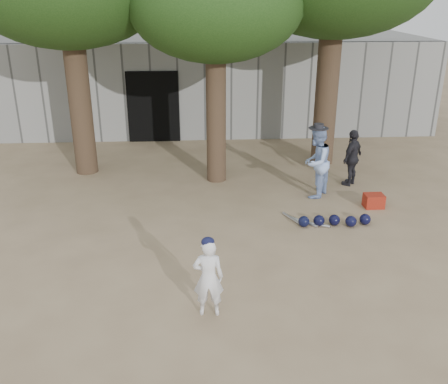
{
  "coord_description": "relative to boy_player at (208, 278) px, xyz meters",
  "views": [
    {
      "loc": [
        0.08,
        -7.69,
        4.48
      ],
      "look_at": [
        0.6,
        1.0,
        0.95
      ],
      "focal_mm": 40.0,
      "sensor_mm": 36.0,
      "label": 1
    }
  ],
  "objects": [
    {
      "name": "ground",
      "position": [
        -0.22,
        1.46,
        -0.62
      ],
      "size": [
        70.0,
        70.0,
        0.0
      ],
      "primitive_type": "plane",
      "color": "#937C5E",
      "rests_on": "ground"
    },
    {
      "name": "back_building",
      "position": [
        -0.23,
        11.8,
        0.88
      ],
      "size": [
        16.0,
        5.24,
        3.0
      ],
      "color": "gray",
      "rests_on": "ground"
    },
    {
      "name": "spectator_dark",
      "position": [
        3.67,
        5.12,
        0.08
      ],
      "size": [
        0.81,
        0.83,
        1.4
      ],
      "primitive_type": "imported",
      "rotation": [
        0.0,
        0.0,
        3.96
      ],
      "color": "black",
      "rests_on": "ground"
    },
    {
      "name": "bat_pile",
      "position": [
        2.05,
        3.01,
        -0.59
      ],
      "size": [
        0.87,
        0.76,
        0.06
      ],
      "color": "#B4B3BB",
      "rests_on": "ground"
    },
    {
      "name": "helmet_row",
      "position": [
        2.66,
        2.83,
        -0.5
      ],
      "size": [
        1.51,
        0.31,
        0.23
      ],
      "color": "black",
      "rests_on": "ground"
    },
    {
      "name": "red_bag",
      "position": [
        3.78,
        3.71,
        -0.47
      ],
      "size": [
        0.42,
        0.33,
        0.3
      ],
      "primitive_type": "cube",
      "rotation": [
        0.0,
        0.0,
        0.02
      ],
      "color": "#A62E16",
      "rests_on": "ground"
    },
    {
      "name": "spectator_blue",
      "position": [
        2.61,
        4.43,
        0.22
      ],
      "size": [
        0.97,
        1.02,
        1.66
      ],
      "primitive_type": "imported",
      "rotation": [
        0.0,
        0.0,
        4.12
      ],
      "color": "#95B1E6",
      "rests_on": "ground"
    },
    {
      "name": "boy_player",
      "position": [
        0.0,
        0.0,
        0.0
      ],
      "size": [
        0.46,
        0.31,
        1.23
      ],
      "primitive_type": "imported",
      "rotation": [
        0.0,
        0.0,
        3.11
      ],
      "color": "white",
      "rests_on": "ground"
    }
  ]
}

